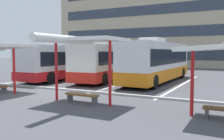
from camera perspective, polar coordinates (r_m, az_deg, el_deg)
The scene contains 12 objects.
ground_plane at distance 15.88m, azimuth -13.95°, elevation -5.13°, with size 160.00×160.00×0.00m, color #47474C.
terminal_building at distance 47.73m, azimuth 15.07°, elevation 10.15°, with size 44.79×11.84×17.92m.
coach_bus_0 at distance 23.97m, azimuth -9.84°, elevation 1.86°, with size 2.83×11.68×3.44m.
coach_bus_1 at distance 22.79m, azimuth -0.47°, elevation 1.83°, with size 3.63×11.55×3.48m.
coach_bus_2 at distance 21.26m, azimuth 10.59°, elevation 1.80°, with size 2.69×11.66×3.65m.
lane_stripe_0 at distance 25.84m, azimuth -13.38°, elevation -1.54°, with size 0.16×14.00×0.01m, color white.
lane_stripe_1 at distance 23.26m, azimuth -5.34°, elevation -2.07°, with size 0.16×14.00×0.01m, color white.
lane_stripe_2 at distance 21.25m, azimuth 4.46°, elevation -2.66°, with size 0.16×14.00×0.01m, color white.
lane_stripe_3 at distance 19.98m, azimuth 15.91°, elevation -3.25°, with size 0.16×14.00×0.01m, color white.
waiting_shelter_2 at distance 12.11m, azimuth -7.81°, elevation 6.56°, with size 4.21×4.51×3.28m.
bench_2 at distance 12.51m, azimuth -6.97°, elevation -5.96°, with size 1.87×0.52×0.45m.
platform_kerb at distance 16.73m, azimuth -11.35°, elevation -4.40°, with size 44.00×0.24×0.12m, color #ADADA8.
Camera 1 is at (10.41, -11.72, 2.54)m, focal length 39.53 mm.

